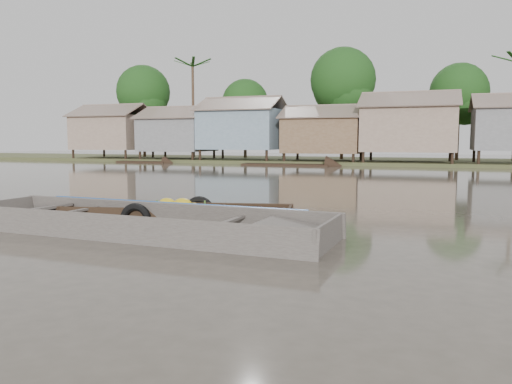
% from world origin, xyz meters
% --- Properties ---
extents(ground, '(120.00, 120.00, 0.00)m').
position_xyz_m(ground, '(0.00, 0.00, 0.00)').
color(ground, '#474136').
rests_on(ground, ground).
extents(riverbank, '(120.00, 12.47, 10.22)m').
position_xyz_m(riverbank, '(3.03, 31.86, 3.07)').
color(riverbank, '#384723').
rests_on(riverbank, ground).
extents(banana_boat, '(5.47, 2.40, 0.77)m').
position_xyz_m(banana_boat, '(-1.41, 1.29, 0.13)').
color(banana_boat, black).
rests_on(banana_boat, ground).
extents(viewer_boat, '(7.96, 2.44, 0.63)m').
position_xyz_m(viewer_boat, '(-1.25, -0.23, 0.07)').
color(viewer_boat, '#453E3A').
rests_on(viewer_boat, ground).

